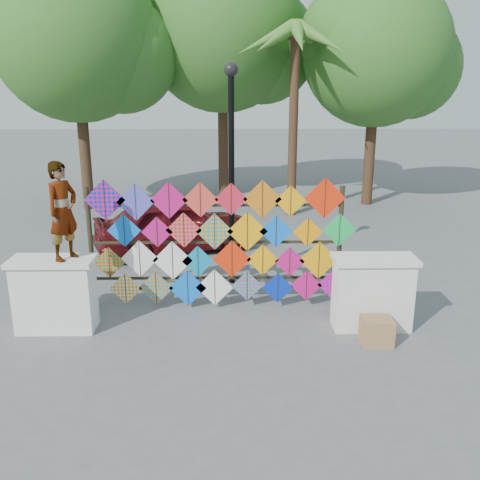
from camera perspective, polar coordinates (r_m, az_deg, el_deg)
The scene contains 13 objects.
ground at distance 9.58m, azimuth -2.66°, elevation -8.82°, with size 80.00×80.00×0.00m, color slate.
parapet_left at distance 9.61m, azimuth -19.14°, elevation -5.46°, with size 1.40×0.65×1.28m.
parapet_right at distance 9.44m, azimuth 13.94°, elevation -5.41°, with size 1.40×0.65×1.28m.
kite_rack at distance 9.81m, azimuth -2.25°, elevation -0.48°, with size 4.92×0.24×2.46m.
tree_west at distance 18.34m, azimuth -16.80°, elevation 19.91°, with size 5.85×5.20×8.01m.
tree_mid at distance 19.75m, azimuth -1.59°, elevation 21.43°, with size 6.30×5.60×8.61m.
tree_east at distance 18.82m, azimuth 14.63°, elevation 18.77°, with size 5.40×4.80×7.42m.
palm_tree at distance 16.78m, azimuth 5.92°, elevation 19.39°, with size 3.62×3.62×5.83m.
vendor_woman at distance 9.11m, azimuth -18.39°, elevation 2.94°, with size 0.59×0.39×1.62m, color #99999E.
sedan at distance 13.36m, azimuth -6.88°, elevation 1.59°, with size 1.60×3.98×1.35m, color #5E1015.
lamppost at distance 10.74m, azimuth -0.93°, elevation 9.01°, with size 0.28×0.28×4.46m.
cardboard_box_near at distance 9.06m, azimuth 14.37°, elevation -9.38°, with size 0.49×0.44×0.44m, color #A06F4D.
cardboard_box_far at distance 9.05m, azimuth 14.71°, elevation -10.01°, with size 0.33×0.30×0.28m, color #A06F4D.
Camera 1 is at (0.30, -8.65, 4.11)m, focal length 40.00 mm.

